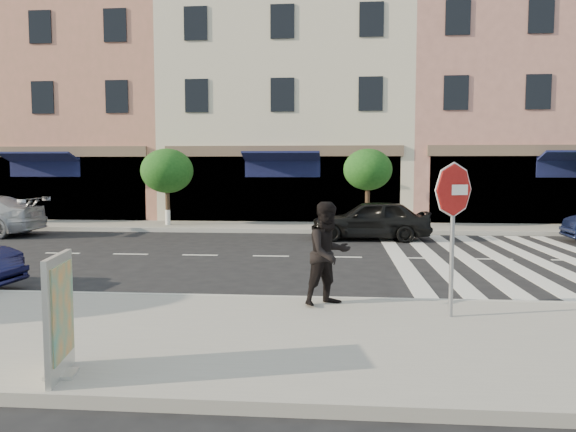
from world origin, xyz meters
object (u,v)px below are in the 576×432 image
(stop_sign, at_px, (453,204))
(poster_board, at_px, (60,318))
(car_far_mid, at_px, (370,220))
(walker, at_px, (329,254))

(stop_sign, height_order, poster_board, stop_sign)
(stop_sign, bearing_deg, car_far_mid, 75.66)
(poster_board, distance_m, car_far_mid, 13.98)
(stop_sign, bearing_deg, walker, 144.15)
(poster_board, xyz_separation_m, car_far_mid, (4.15, 13.35, -0.12))
(walker, height_order, car_far_mid, walker)
(stop_sign, distance_m, walker, 2.17)
(stop_sign, xyz_separation_m, car_far_mid, (-0.61, 10.47, -1.20))
(car_far_mid, bearing_deg, stop_sign, 3.54)
(walker, distance_m, car_far_mid, 9.94)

